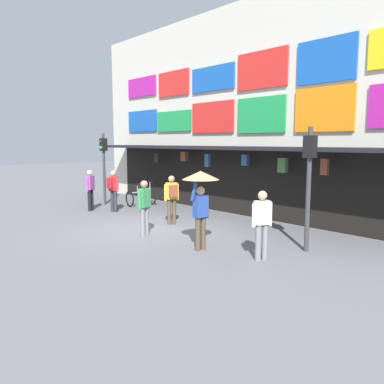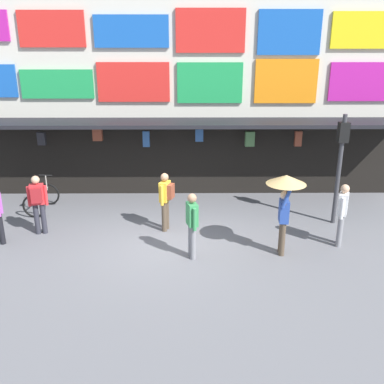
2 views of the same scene
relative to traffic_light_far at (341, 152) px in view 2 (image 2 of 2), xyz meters
name	(u,v)px [view 2 (image 2 of 2)]	position (x,y,z in m)	size (l,w,h in m)	color
ground_plane	(169,243)	(-4.80, -1.37, -2.14)	(80.00, 80.00, 0.00)	slate
shopfront	(172,76)	(-4.80, 3.20, 1.82)	(18.00, 2.60, 8.00)	beige
traffic_light_far	(341,152)	(0.00, 0.00, 0.00)	(0.29, 0.33, 3.20)	#38383D
bicycle_parked	(42,199)	(-8.87, 0.99, -1.75)	(0.84, 1.23, 1.05)	black
pedestrian_with_umbrella	(285,192)	(-1.93, -1.96, -0.50)	(0.96, 0.96, 2.08)	brown
pedestrian_in_purple	(166,197)	(-4.90, -0.50, -1.16)	(0.43, 0.51, 1.68)	brown
pedestrian_in_yellow	(342,212)	(-0.32, -1.48, -1.19)	(0.34, 0.49, 1.68)	gray
pedestrian_in_black	(38,201)	(-8.37, -0.72, -1.16)	(0.52, 0.41, 1.68)	#2D2D38
pedestrian_in_red	(192,222)	(-4.18, -2.14, -1.19)	(0.31, 0.51, 1.68)	gray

